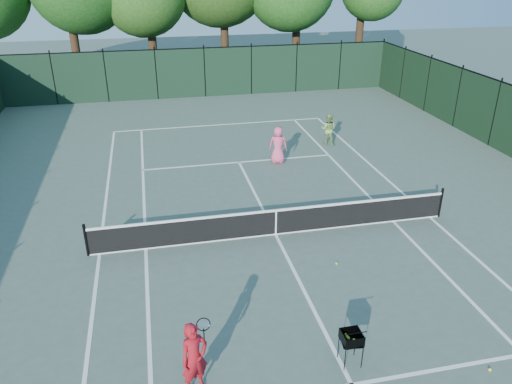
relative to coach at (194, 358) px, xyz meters
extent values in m
plane|color=#4B5B50|center=(3.19, 5.79, -0.83)|extent=(90.00, 90.00, 0.00)
cube|color=white|center=(-2.30, 5.79, -0.82)|extent=(0.10, 23.77, 0.01)
cube|color=white|center=(8.67, 5.79, -0.82)|extent=(0.10, 23.77, 0.01)
cube|color=white|center=(-0.93, 5.79, -0.82)|extent=(0.10, 23.77, 0.01)
cube|color=white|center=(7.30, 5.79, -0.82)|extent=(0.10, 23.77, 0.01)
cube|color=white|center=(3.19, 17.68, -0.82)|extent=(10.97, 0.10, 0.01)
cube|color=white|center=(3.19, 12.19, -0.82)|extent=(8.23, 0.10, 0.01)
cube|color=white|center=(3.19, 5.79, -0.82)|extent=(0.10, 12.80, 0.01)
cube|color=black|center=(3.19, 5.79, -0.37)|extent=(11.60, 0.03, 0.85)
cube|color=white|center=(3.19, 5.79, 0.05)|extent=(11.60, 0.05, 0.07)
cube|color=white|center=(3.19, 5.79, -0.81)|extent=(11.60, 0.05, 0.04)
cube|color=white|center=(3.19, 5.79, -0.37)|extent=(0.05, 0.04, 0.91)
cylinder|color=black|center=(-2.61, 5.79, -0.30)|extent=(0.09, 0.09, 1.06)
cylinder|color=black|center=(8.99, 5.79, -0.30)|extent=(0.09, 0.09, 1.06)
cube|color=black|center=(3.19, 23.79, 0.67)|extent=(24.00, 0.05, 3.00)
cylinder|color=black|center=(-4.81, 27.79, 1.57)|extent=(0.56, 0.56, 4.80)
cylinder|color=black|center=(0.19, 27.59, 1.32)|extent=(0.56, 0.56, 4.30)
cylinder|color=black|center=(5.19, 28.09, 1.67)|extent=(0.56, 0.56, 5.00)
cylinder|color=black|center=(10.19, 27.39, 1.47)|extent=(0.56, 0.56, 4.60)
cylinder|color=black|center=(15.19, 27.89, 1.37)|extent=(0.56, 0.56, 4.40)
imported|color=#A8131D|center=(0.00, 0.00, 0.00)|extent=(0.71, 0.61, 1.65)
cylinder|color=black|center=(0.26, 0.50, 0.12)|extent=(0.03, 0.03, 0.30)
torus|color=black|center=(0.26, 0.50, 0.39)|extent=(0.30, 0.10, 0.30)
imported|color=#E5517B|center=(4.84, 11.83, -0.02)|extent=(0.90, 0.72, 1.61)
imported|color=#82AC56|center=(7.75, 13.57, -0.08)|extent=(0.91, 0.85, 1.48)
cylinder|color=black|center=(3.18, -0.19, -0.53)|extent=(0.02, 0.02, 0.59)
cylinder|color=black|center=(3.57, -0.19, -0.53)|extent=(0.02, 0.02, 0.59)
cylinder|color=black|center=(3.18, 0.21, -0.53)|extent=(0.02, 0.02, 0.59)
cylinder|color=black|center=(3.57, 0.21, -0.53)|extent=(0.02, 0.02, 0.59)
cube|color=black|center=(3.38, 0.01, -0.12)|extent=(0.49, 0.49, 0.25)
sphere|color=#BBD72C|center=(3.38, 0.01, -0.19)|extent=(0.06, 0.06, 0.06)
sphere|color=#BBD72C|center=(3.38, 0.01, -0.19)|extent=(0.06, 0.06, 0.06)
sphere|color=#BBD72C|center=(3.38, 0.01, -0.19)|extent=(0.06, 0.06, 0.06)
sphere|color=#BBD72C|center=(3.38, 0.01, -0.19)|extent=(0.06, 0.06, 0.06)
sphere|color=#BBD72C|center=(3.38, 0.01, -0.19)|extent=(0.06, 0.06, 0.06)
sphere|color=#BBD72C|center=(3.38, 0.01, -0.19)|extent=(0.06, 0.06, 0.06)
sphere|color=#BBD72C|center=(3.38, 0.01, -0.19)|extent=(0.06, 0.06, 0.06)
sphere|color=#BBD72C|center=(3.38, 0.01, -0.19)|extent=(0.06, 0.06, 0.06)
sphere|color=#BBD72C|center=(3.38, 0.01, -0.19)|extent=(0.06, 0.06, 0.06)
sphere|color=#BBD72C|center=(3.38, 0.01, -0.19)|extent=(0.06, 0.06, 0.06)
sphere|color=#BBD72C|center=(3.38, 0.01, -0.19)|extent=(0.06, 0.06, 0.06)
sphere|color=#BBD72C|center=(3.38, 0.01, -0.19)|extent=(0.06, 0.06, 0.06)
sphere|color=#EEF632|center=(6.26, -0.88, -0.79)|extent=(0.07, 0.07, 0.07)
sphere|color=#C7E72F|center=(4.49, 3.73, -0.79)|extent=(0.07, 0.07, 0.07)
camera|label=1|loc=(-0.43, -7.70, 7.30)|focal=35.00mm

